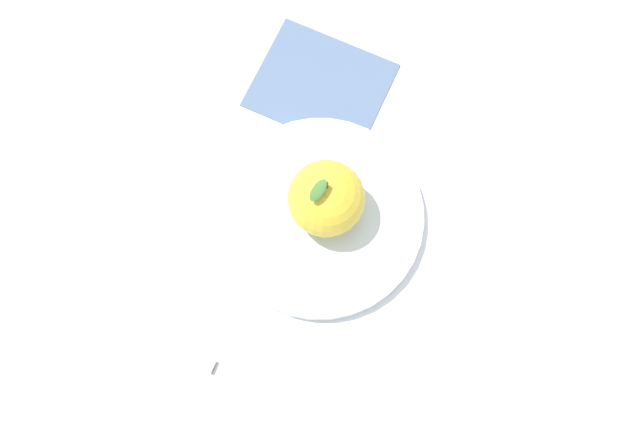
{
  "coord_description": "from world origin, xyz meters",
  "views": [
    {
      "loc": [
        0.08,
        0.13,
        0.71
      ],
      "look_at": [
        -0.04,
        -0.02,
        0.02
      ],
      "focal_mm": 38.01,
      "sensor_mm": 36.0,
      "label": 1
    }
  ],
  "objects_px": {
    "apple": "(326,198)",
    "knife": "(213,368)",
    "dinner_plate": "(320,216)",
    "linen_napkin": "(321,85)"
  },
  "relations": [
    {
      "from": "apple",
      "to": "knife",
      "type": "relative_size",
      "value": 0.46
    },
    {
      "from": "linen_napkin",
      "to": "apple",
      "type": "bearing_deg",
      "value": 52.95
    },
    {
      "from": "knife",
      "to": "linen_napkin",
      "type": "height_order",
      "value": "knife"
    },
    {
      "from": "apple",
      "to": "linen_napkin",
      "type": "distance_m",
      "value": 0.16
    },
    {
      "from": "knife",
      "to": "linen_napkin",
      "type": "relative_size",
      "value": 1.35
    },
    {
      "from": "dinner_plate",
      "to": "knife",
      "type": "bearing_deg",
      "value": 16.62
    },
    {
      "from": "apple",
      "to": "knife",
      "type": "distance_m",
      "value": 0.21
    },
    {
      "from": "apple",
      "to": "linen_napkin",
      "type": "relative_size",
      "value": 0.62
    },
    {
      "from": "apple",
      "to": "knife",
      "type": "bearing_deg",
      "value": 16.02
    },
    {
      "from": "dinner_plate",
      "to": "apple",
      "type": "relative_size",
      "value": 2.42
    }
  ]
}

